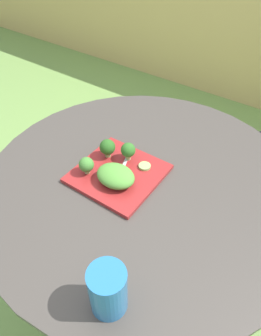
% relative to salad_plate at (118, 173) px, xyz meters
% --- Properties ---
extents(ground_plane, '(12.00, 12.00, 0.00)m').
position_rel_salad_plate_xyz_m(ground_plane, '(0.08, 0.03, -0.76)').
color(ground_plane, '#70994C').
extents(patio_table, '(1.06, 1.06, 0.75)m').
position_rel_salad_plate_xyz_m(patio_table, '(0.08, 0.03, -0.23)').
color(patio_table, '#423D38').
rests_on(patio_table, ground_plane).
extents(salad_plate, '(0.27, 0.27, 0.01)m').
position_rel_salad_plate_xyz_m(salad_plate, '(0.00, 0.00, 0.00)').
color(salad_plate, maroon).
rests_on(salad_plate, patio_table).
extents(drinking_glass, '(0.09, 0.09, 0.14)m').
position_rel_salad_plate_xyz_m(drinking_glass, '(0.24, -0.35, 0.05)').
color(drinking_glass, '#236BA8').
rests_on(drinking_glass, patio_table).
extents(fork, '(0.07, 0.15, 0.00)m').
position_rel_salad_plate_xyz_m(fork, '(-0.00, 0.04, 0.01)').
color(fork, silver).
rests_on(fork, salad_plate).
extents(lettuce_mound, '(0.13, 0.10, 0.05)m').
position_rel_salad_plate_xyz_m(lettuce_mound, '(0.02, -0.04, 0.03)').
color(lettuce_mound, '#519338').
rests_on(lettuce_mound, salad_plate).
extents(broccoli_floret_0, '(0.05, 0.05, 0.07)m').
position_rel_salad_plate_xyz_m(broccoli_floret_0, '(-0.01, 0.07, 0.05)').
color(broccoli_floret_0, '#99B770').
rests_on(broccoli_floret_0, salad_plate).
extents(broccoli_floret_1, '(0.05, 0.05, 0.07)m').
position_rel_salad_plate_xyz_m(broccoli_floret_1, '(-0.08, 0.04, 0.05)').
color(broccoli_floret_1, '#99B770').
rests_on(broccoli_floret_1, salad_plate).
extents(broccoli_floret_2, '(0.05, 0.05, 0.06)m').
position_rel_salad_plate_xyz_m(broccoli_floret_2, '(-0.08, -0.06, 0.04)').
color(broccoli_floret_2, '#99B770').
rests_on(broccoli_floret_2, salad_plate).
extents(cucumber_slice_0, '(0.04, 0.04, 0.01)m').
position_rel_salad_plate_xyz_m(cucumber_slice_0, '(0.06, 0.07, 0.01)').
color(cucumber_slice_0, '#8EB766').
rests_on(cucumber_slice_0, salad_plate).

